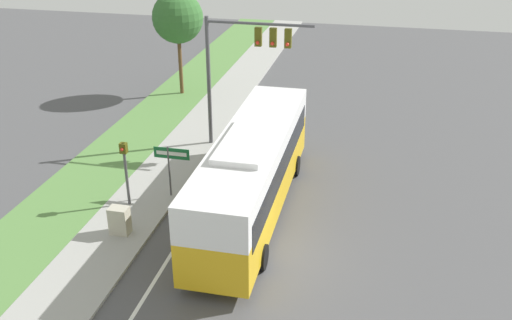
% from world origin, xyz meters
% --- Properties ---
extents(ground_plane, '(80.00, 80.00, 0.00)m').
position_xyz_m(ground_plane, '(0.00, 0.00, 0.00)').
color(ground_plane, '#4C4C4F').
extents(sidewalk, '(2.80, 80.00, 0.12)m').
position_xyz_m(sidewalk, '(-6.20, 0.00, 0.06)').
color(sidewalk, '#9E9E99').
rests_on(sidewalk, ground_plane).
extents(grass_verge, '(3.60, 80.00, 0.10)m').
position_xyz_m(grass_verge, '(-9.40, 0.00, 0.05)').
color(grass_verge, '#568442').
rests_on(grass_verge, ground_plane).
extents(lane_divider_near, '(0.14, 30.00, 0.01)m').
position_xyz_m(lane_divider_near, '(-3.60, 0.00, 0.00)').
color(lane_divider_near, silver).
rests_on(lane_divider_near, ground_plane).
extents(bus, '(2.71, 12.14, 3.74)m').
position_xyz_m(bus, '(-1.32, 2.94, 2.07)').
color(bus, gold).
rests_on(bus, ground_plane).
extents(signal_gantry, '(5.34, 0.41, 6.75)m').
position_xyz_m(signal_gantry, '(-3.28, 9.21, 4.91)').
color(signal_gantry, '#4C4C51').
rests_on(signal_gantry, ground_plane).
extents(pedestrian_signal, '(0.28, 0.34, 2.95)m').
position_xyz_m(pedestrian_signal, '(-6.58, 2.23, 2.02)').
color(pedestrian_signal, '#4C4C51').
rests_on(pedestrian_signal, ground_plane).
extents(street_sign, '(1.58, 0.08, 2.45)m').
position_xyz_m(street_sign, '(-5.01, 3.33, 1.80)').
color(street_sign, '#4C4C51').
rests_on(street_sign, ground_plane).
extents(utility_cabinet, '(0.75, 0.53, 1.12)m').
position_xyz_m(utility_cabinet, '(-5.96, 0.04, 0.68)').
color(utility_cabinet, '#B7B29E').
rests_on(utility_cabinet, sidewalk).
extents(roadside_tree, '(3.19, 3.19, 6.51)m').
position_xyz_m(roadside_tree, '(-9.26, 16.54, 4.99)').
color(roadside_tree, brown).
rests_on(roadside_tree, grass_verge).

